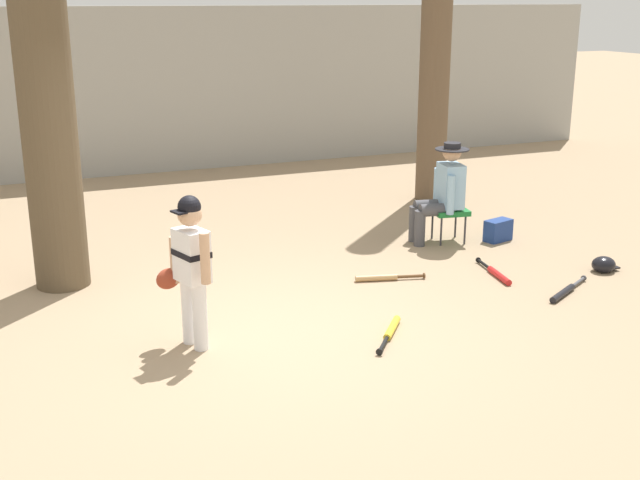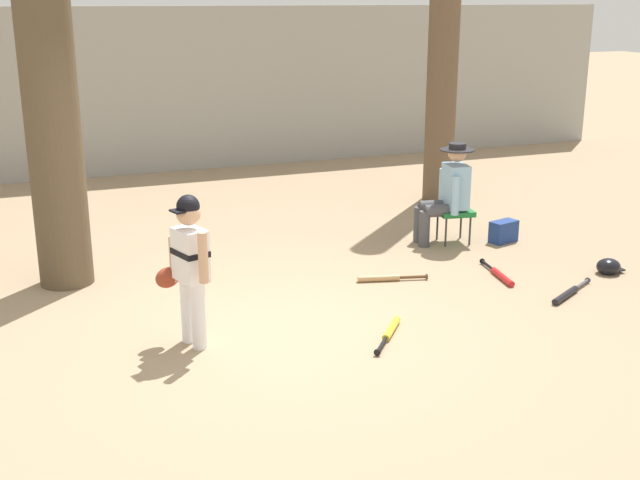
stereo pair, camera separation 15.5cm
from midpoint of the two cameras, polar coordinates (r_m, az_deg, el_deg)
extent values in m
plane|color=#9E8466|center=(7.14, -3.49, -6.59)|extent=(60.00, 60.00, 0.00)
cube|color=#9E9E99|center=(13.80, -13.94, 10.13)|extent=(18.00, 0.36, 2.70)
cone|color=brown|center=(8.72, -18.09, -3.01)|extent=(0.83, 0.83, 0.32)
cylinder|color=brown|center=(11.60, 7.85, 15.46)|extent=(0.43, 0.43, 5.19)
cone|color=brown|center=(11.94, 7.36, 2.92)|extent=(0.57, 0.57, 0.26)
cylinder|color=white|center=(6.79, -9.11, -5.37)|extent=(0.12, 0.12, 0.58)
cylinder|color=white|center=(6.94, -9.88, -4.93)|extent=(0.12, 0.12, 0.58)
cube|color=white|center=(6.69, -9.70, -1.09)|extent=(0.28, 0.35, 0.44)
cube|color=black|center=(6.69, -9.71, -0.91)|extent=(0.29, 0.35, 0.05)
sphere|color=tan|center=(6.60, -9.85, 1.80)|extent=(0.20, 0.20, 0.20)
sphere|color=black|center=(6.58, -9.88, 2.31)|extent=(0.19, 0.19, 0.19)
cube|color=black|center=(6.55, -10.54, 1.97)|extent=(0.14, 0.16, 0.02)
cylinder|color=tan|center=(6.47, -8.79, -1.29)|extent=(0.10, 0.10, 0.42)
cylinder|color=tan|center=(6.87, -10.85, -1.38)|extent=(0.10, 0.10, 0.40)
ellipsoid|color=#933823|center=(6.91, -11.29, -2.69)|extent=(0.25, 0.18, 0.18)
cube|color=#196B2D|center=(9.76, 8.66, 2.05)|extent=(0.46, 0.46, 0.06)
cylinder|color=#333338|center=(9.62, 8.09, 0.69)|extent=(0.02, 0.02, 0.38)
cylinder|color=#333338|center=(9.89, 7.49, 1.16)|extent=(0.02, 0.02, 0.38)
cylinder|color=#333338|center=(9.73, 9.75, 0.79)|extent=(0.02, 0.02, 0.38)
cylinder|color=#333338|center=(9.99, 9.11, 1.25)|extent=(0.02, 0.02, 0.38)
cylinder|color=#47474C|center=(9.57, 6.59, 0.82)|extent=(0.13, 0.13, 0.43)
cylinder|color=#47474C|center=(9.76, 6.21, 1.14)|extent=(0.13, 0.13, 0.43)
cylinder|color=#47474C|center=(9.58, 7.76, 2.13)|extent=(0.42, 0.22, 0.15)
cylinder|color=#47474C|center=(9.77, 7.36, 2.42)|extent=(0.42, 0.22, 0.15)
cube|color=#8CB7D8|center=(9.68, 8.74, 3.82)|extent=(0.30, 0.40, 0.52)
cylinder|color=#8CB7D8|center=(9.47, 8.74, 3.16)|extent=(0.10, 0.10, 0.46)
cylinder|color=#8CB7D8|center=(9.87, 7.83, 3.75)|extent=(0.10, 0.10, 0.46)
sphere|color=tan|center=(9.60, 8.84, 6.15)|extent=(0.22, 0.22, 0.22)
cylinder|color=#232328|center=(9.60, 8.85, 6.34)|extent=(0.40, 0.40, 0.02)
cylinder|color=#232328|center=(9.59, 8.86, 6.54)|extent=(0.20, 0.20, 0.09)
cube|color=navy|center=(9.95, 12.02, 0.67)|extent=(0.38, 0.26, 0.26)
cylinder|color=tan|center=(8.40, 3.47, -2.69)|extent=(0.44, 0.18, 0.07)
cylinder|color=brown|center=(8.47, 5.89, -2.57)|extent=(0.29, 0.11, 0.03)
cylinder|color=brown|center=(8.51, 6.84, -2.52)|extent=(0.03, 0.06, 0.06)
cylinder|color=black|center=(8.28, 16.22, -3.64)|extent=(0.46, 0.30, 0.07)
cylinder|color=#4C4C51|center=(8.64, 17.25, -2.87)|extent=(0.30, 0.19, 0.03)
cylinder|color=#4C4C51|center=(8.79, 17.63, -2.58)|extent=(0.04, 0.06, 0.06)
cylinder|color=red|center=(8.64, 12.03, -2.48)|extent=(0.15, 0.47, 0.07)
cylinder|color=black|center=(8.97, 11.01, -1.69)|extent=(0.09, 0.31, 0.03)
cylinder|color=black|center=(9.11, 10.62, -1.39)|extent=(0.06, 0.02, 0.06)
cylinder|color=yellow|center=(7.17, 4.49, -6.21)|extent=(0.33, 0.39, 0.07)
cylinder|color=black|center=(6.83, 3.83, -7.39)|extent=(0.21, 0.25, 0.03)
cylinder|color=black|center=(6.70, 3.54, -7.89)|extent=(0.05, 0.05, 0.06)
ellipsoid|color=black|center=(9.15, 18.92, -1.65)|extent=(0.26, 0.24, 0.18)
cube|color=black|center=(9.24, 19.47, -1.80)|extent=(0.11, 0.13, 0.02)
camera|label=1|loc=(0.08, -90.62, -0.19)|focal=45.36mm
camera|label=2|loc=(0.08, 89.38, 0.19)|focal=45.36mm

